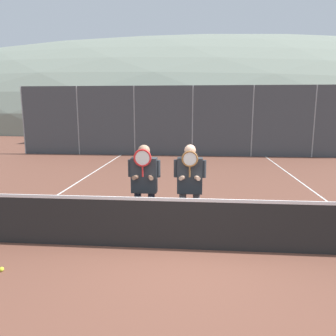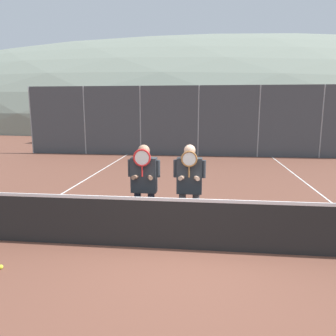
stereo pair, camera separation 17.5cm
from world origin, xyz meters
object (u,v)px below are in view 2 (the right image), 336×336
at_px(player_center_left, 189,183).
at_px(car_left_of_center, 195,134).
at_px(player_leftmost, 144,181).
at_px(car_far_left, 112,134).
at_px(tennis_ball_on_court, 1,267).
at_px(car_center, 289,136).

xyz_separation_m(player_center_left, car_left_of_center, (-0.30, 12.46, -0.12)).
distance_m(player_leftmost, car_far_left, 13.34).
distance_m(car_left_of_center, tennis_ball_on_court, 14.32).
bearing_deg(tennis_ball_on_court, car_center, 61.92).
height_order(player_leftmost, tennis_ball_on_court, player_leftmost).
relative_size(car_far_left, car_left_of_center, 1.04).
xyz_separation_m(player_center_left, car_center, (4.68, 12.28, -0.17)).
xyz_separation_m(player_leftmost, car_far_left, (-4.32, 12.62, -0.15)).
height_order(player_leftmost, player_center_left, player_center_left).
bearing_deg(car_center, car_far_left, 177.98).
height_order(player_center_left, tennis_ball_on_court, player_center_left).
xyz_separation_m(car_center, tennis_ball_on_court, (-7.42, -13.91, -0.82)).
bearing_deg(car_center, player_leftmost, -114.25).
distance_m(player_leftmost, car_left_of_center, 12.46).
bearing_deg(car_far_left, tennis_ball_on_court, -80.35).
bearing_deg(car_far_left, player_leftmost, -71.12).
distance_m(car_far_left, tennis_ball_on_court, 14.49).
bearing_deg(car_far_left, car_center, -2.02).
bearing_deg(player_leftmost, tennis_ball_on_court, -139.14).
xyz_separation_m(car_left_of_center, tennis_ball_on_court, (-2.44, -14.09, -0.88)).
height_order(player_center_left, car_left_of_center, car_left_of_center).
distance_m(player_leftmost, player_center_left, 0.85).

